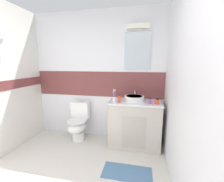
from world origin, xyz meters
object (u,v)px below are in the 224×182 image
object	(u,v)px
toilet	(78,122)
soap_dispenser	(119,99)
toothbrush_cup	(114,99)
sink_basin	(134,98)
perfume_flask_small	(150,101)
hair_gel_jar	(157,101)

from	to	relation	value
toilet	soap_dispenser	bearing A→B (deg)	-8.94
toothbrush_cup	toilet	bearing A→B (deg)	168.93
toilet	toothbrush_cup	size ratio (longest dim) A/B	3.30
sink_basin	soap_dispenser	size ratio (longest dim) A/B	2.67
soap_dispenser	perfume_flask_small	bearing A→B (deg)	-0.13
toothbrush_cup	hair_gel_jar	world-z (taller)	toothbrush_cup
soap_dispenser	sink_basin	bearing A→B (deg)	35.17
toothbrush_cup	soap_dispenser	xyz separation A→B (m)	(0.09, 0.02, -0.00)
sink_basin	soap_dispenser	distance (m)	0.30
soap_dispenser	hair_gel_jar	distance (m)	0.62
toothbrush_cup	hair_gel_jar	bearing A→B (deg)	2.45
sink_basin	toilet	bearing A→B (deg)	-178.00
toilet	soap_dispenser	distance (m)	1.02
sink_basin	toothbrush_cup	bearing A→B (deg)	-150.45
soap_dispenser	toothbrush_cup	bearing A→B (deg)	-169.84
perfume_flask_small	hair_gel_jar	size ratio (longest dim) A/B	1.08
sink_basin	hair_gel_jar	xyz separation A→B (m)	(0.38, -0.16, -0.00)
perfume_flask_small	hair_gel_jar	bearing A→B (deg)	8.48
sink_basin	toilet	distance (m)	1.22
perfume_flask_small	toilet	bearing A→B (deg)	174.36
soap_dispenser	perfume_flask_small	distance (m)	0.52
toilet	toothbrush_cup	distance (m)	0.95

